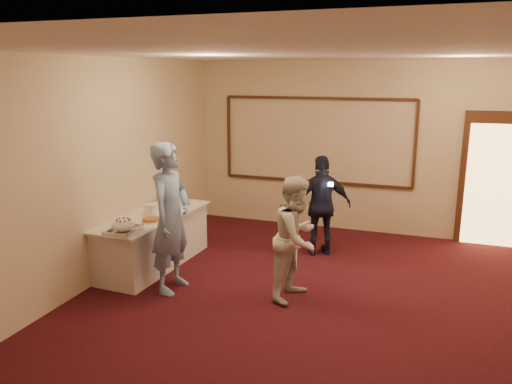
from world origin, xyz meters
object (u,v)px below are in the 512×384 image
Objects in this scene: buffet_table at (154,240)px; guest at (322,206)px; plate_stack_a at (153,210)px; man at (171,218)px; woman at (297,238)px; tart at (151,220)px; plate_stack_b at (176,205)px; cupcake_stand at (168,189)px; pavlova_tray at (124,228)px.

guest reaches higher than buffet_table.
plate_stack_a is 0.11× the size of man.
man is 1.24× the size of woman.
guest is (2.22, 1.30, 0.40)m from buffet_table.
plate_stack_a is 0.13× the size of guest.
tart reaches higher than buffet_table.
plate_stack_b is at bearing 84.07° from woman.
woman reaches higher than plate_stack_a.
tart is at bearing 56.34° from man.
man is (0.48, -1.01, 0.13)m from plate_stack_b.
cupcake_stand is 0.72m from plate_stack_b.
guest is (2.03, 0.94, -0.07)m from plate_stack_b.
woman is (2.24, -0.33, -0.07)m from plate_stack_a.
man is 1.24× the size of guest.
pavlova_tray is (0.10, -0.86, 0.46)m from buffet_table.
man reaches higher than pavlova_tray.
plate_stack_a reaches higher than tart.
buffet_table is 0.53m from tart.
tart is 0.65m from man.
buffet_table is 0.98m from pavlova_tray.
plate_stack_b is (0.09, 1.22, 0.00)m from pavlova_tray.
pavlova_tray is at bearing 18.60° from guest.
pavlova_tray is at bearing -94.28° from plate_stack_b.
pavlova_tray is 0.33× the size of guest.
woman is at bearing -1.19° from tart.
woman is 1.64m from guest.
plate_stack_a is at bearing -73.83° from cupcake_stand.
cupcake_stand is (-0.35, 1.78, 0.09)m from pavlova_tray.
woman is (2.26, -0.34, 0.40)m from buffet_table.
woman is 1.00× the size of guest.
pavlova_tray is at bearing -96.08° from tart.
cupcake_stand is at bearing 76.03° from woman.
plate_stack_a reaches higher than plate_stack_b.
woman reaches higher than pavlova_tray.
plate_stack_a is 0.77× the size of tart.
woman is (2.16, 0.52, -0.06)m from pavlova_tray.
pavlova_tray is 0.27× the size of man.
guest is (-0.04, 1.64, -0.00)m from woman.
plate_stack_b is 0.12× the size of woman.
cupcake_stand is at bearing 101.16° from pavlova_tray.
woman is at bearing -8.31° from plate_stack_a.
cupcake_stand reaches higher than buffet_table.
tart is (0.41, -1.22, -0.14)m from cupcake_stand.
buffet_table is at bearing 94.19° from woman.
pavlova_tray is 1.90× the size of tart.
man is (0.67, -0.65, 0.59)m from buffet_table.
man is at bearing 20.21° from pavlova_tray.
plate_stack_b is at bearing 62.19° from buffet_table.
buffet_table is 1.10m from cupcake_stand.
cupcake_stand is 1.70× the size of tart.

